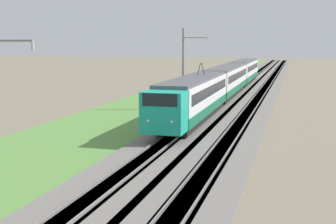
{
  "coord_description": "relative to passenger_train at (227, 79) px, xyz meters",
  "views": [
    {
      "loc": [
        -9.3,
        -8.23,
        6.87
      ],
      "look_at": [
        20.68,
        0.0,
        2.22
      ],
      "focal_mm": 50.0,
      "sensor_mm": 36.0,
      "label": 1
    }
  ],
  "objects": [
    {
      "name": "ballast_adjacent",
      "position": [
        1.83,
        -3.93,
        -2.22
      ],
      "size": [
        240.0,
        4.4,
        0.3
      ],
      "color": "slate",
      "rests_on": "ground"
    },
    {
      "name": "track_main",
      "position": [
        1.83,
        0.0,
        -2.21
      ],
      "size": [
        240.0,
        1.57,
        0.45
      ],
      "color": "#4C4238",
      "rests_on": "ground"
    },
    {
      "name": "track_adjacent",
      "position": [
        1.83,
        -3.93,
        -2.21
      ],
      "size": [
        240.0,
        1.57,
        0.45
      ],
      "color": "#4C4238",
      "rests_on": "ground"
    },
    {
      "name": "ballast_main",
      "position": [
        1.83,
        0.0,
        -2.22
      ],
      "size": [
        240.0,
        4.4,
        0.3
      ],
      "color": "slate",
      "rests_on": "ground"
    },
    {
      "name": "passenger_train",
      "position": [
        0.0,
        0.0,
        0.0
      ],
      "size": [
        58.52,
        2.9,
        5.06
      ],
      "rotation": [
        0.0,
        0.0,
        3.14
      ],
      "color": "#19A88E",
      "rests_on": "ground"
    },
    {
      "name": "catenary_mast_mid",
      "position": [
        -11.99,
        2.62,
        1.89
      ],
      "size": [
        0.22,
        2.56,
        8.24
      ],
      "color": "slate",
      "rests_on": "ground"
    },
    {
      "name": "grass_verge",
      "position": [
        1.83,
        6.44,
        -2.31
      ],
      "size": [
        240.0,
        11.13,
        0.12
      ],
      "color": "#5B8E42",
      "rests_on": "ground"
    }
  ]
}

